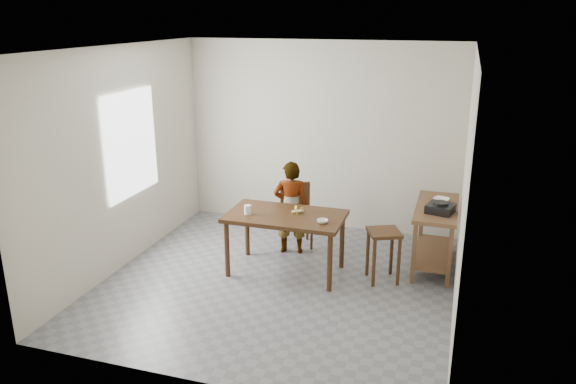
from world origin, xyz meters
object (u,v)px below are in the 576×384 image
(dining_table, at_px, (286,243))
(child, at_px, (291,208))
(dining_chair, at_px, (297,216))
(prep_counter, at_px, (435,237))
(stool, at_px, (383,256))

(dining_table, height_order, child, child)
(dining_table, height_order, dining_chair, dining_chair)
(prep_counter, distance_m, stool, 0.80)
(prep_counter, relative_size, stool, 1.90)
(dining_chair, height_order, stool, dining_chair)
(child, distance_m, stool, 1.40)
(dining_table, height_order, stool, dining_table)
(dining_chair, bearing_deg, child, -117.77)
(prep_counter, xyz_separation_m, stool, (-0.55, -0.58, -0.08))
(prep_counter, height_order, child, child)
(prep_counter, height_order, stool, prep_counter)
(dining_table, relative_size, dining_chair, 1.66)
(child, bearing_deg, stool, 146.34)
(prep_counter, relative_size, child, 0.96)
(prep_counter, relative_size, dining_chair, 1.42)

